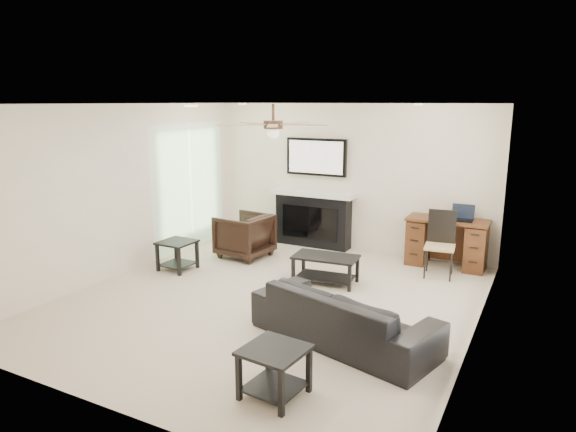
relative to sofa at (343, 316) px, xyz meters
The scene contains 10 objects.
room_shell 1.92m from the sofa, 145.18° to the left, with size 5.50×5.54×2.52m.
sofa is the anchor object (origin of this frame).
armchair 3.37m from the sofa, 140.41° to the left, with size 0.77×0.79×0.72m, color black.
coffee_table 1.84m from the sofa, 119.36° to the left, with size 0.90×0.50×0.40m, color black.
end_table_near 1.26m from the sofa, 96.84° to the right, with size 0.52×0.52×0.45m, color black.
end_table_left 3.34m from the sofa, 160.75° to the left, with size 0.50×0.50×0.45m, color black.
fireplace_unit 3.82m from the sofa, 119.85° to the left, with size 1.52×0.34×1.91m, color black.
desk 3.21m from the sofa, 81.62° to the left, with size 1.22×0.56×0.76m, color #411D10.
desk_chair 2.67m from the sofa, 79.90° to the left, with size 0.42×0.44×0.97m, color black.
laptop 3.28m from the sofa, 78.06° to the left, with size 0.33×0.24×0.23m, color black.
Camera 1 is at (3.11, -5.48, 2.53)m, focal length 32.00 mm.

